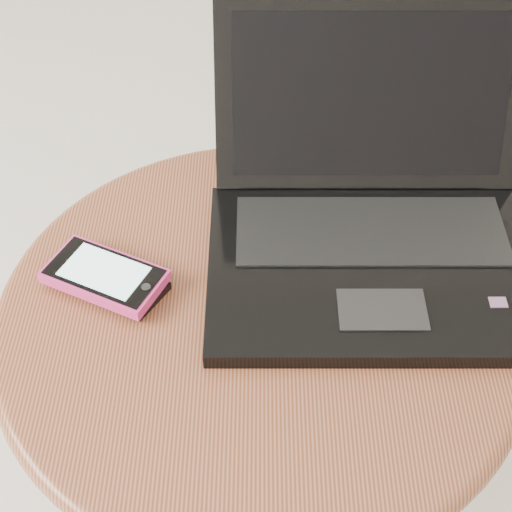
{
  "coord_description": "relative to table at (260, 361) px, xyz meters",
  "views": [
    {
      "loc": [
        0.03,
        -0.49,
        1.09
      ],
      "look_at": [
        0.03,
        0.07,
        0.51
      ],
      "focal_mm": 55.38,
      "sensor_mm": 36.0,
      "label": 1
    }
  ],
  "objects": [
    {
      "name": "phone_black",
      "position": [
        -0.16,
        0.03,
        0.1
      ],
      "size": [
        0.12,
        0.1,
        0.01
      ],
      "color": "black",
      "rests_on": "table"
    },
    {
      "name": "table",
      "position": [
        0.0,
        0.0,
        0.0
      ],
      "size": [
        0.57,
        0.57,
        0.45
      ],
      "color": "brown",
      "rests_on": "ground"
    },
    {
      "name": "phone_pink",
      "position": [
        -0.17,
        0.03,
        0.11
      ],
      "size": [
        0.14,
        0.12,
        0.02
      ],
      "color": "#DA2F7A",
      "rests_on": "phone_black"
    },
    {
      "name": "laptop",
      "position": [
        0.13,
        0.09,
        0.14
      ],
      "size": [
        0.37,
        0.34,
        0.23
      ],
      "color": "black",
      "rests_on": "table"
    }
  ]
}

